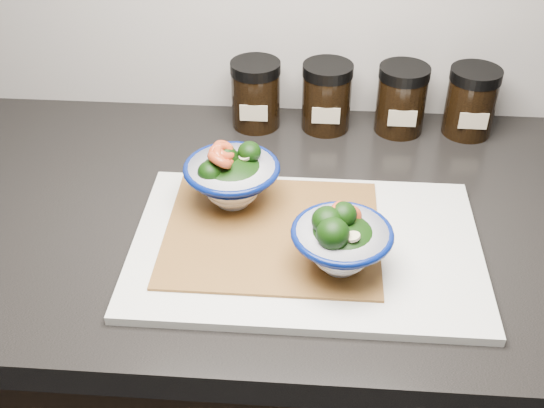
# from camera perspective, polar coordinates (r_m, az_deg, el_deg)

# --- Properties ---
(countertop) EXTENTS (3.50, 0.60, 0.04)m
(countertop) POSITION_cam_1_polar(r_m,az_deg,el_deg) (0.98, 10.37, -1.92)
(countertop) COLOR black
(countertop) RESTS_ON cabinet
(cutting_board) EXTENTS (0.45, 0.30, 0.01)m
(cutting_board) POSITION_cam_1_polar(r_m,az_deg,el_deg) (0.89, 2.86, -3.58)
(cutting_board) COLOR silver
(cutting_board) RESTS_ON countertop
(bamboo_mat) EXTENTS (0.28, 0.24, 0.00)m
(bamboo_mat) POSITION_cam_1_polar(r_m,az_deg,el_deg) (0.90, 0.00, -2.36)
(bamboo_mat) COLOR #9E652F
(bamboo_mat) RESTS_ON cutting_board
(bowl_left) EXTENTS (0.13, 0.13, 0.10)m
(bowl_left) POSITION_cam_1_polar(r_m,az_deg,el_deg) (0.93, -3.44, 2.31)
(bowl_left) COLOR white
(bowl_left) RESTS_ON bamboo_mat
(bowl_right) EXTENTS (0.12, 0.12, 0.09)m
(bowl_right) POSITION_cam_1_polar(r_m,az_deg,el_deg) (0.82, 5.77, -3.11)
(bowl_right) COLOR white
(bowl_right) RESTS_ON bamboo_mat
(spice_jar_a) EXTENTS (0.08, 0.08, 0.11)m
(spice_jar_a) POSITION_cam_1_polar(r_m,az_deg,el_deg) (1.13, -1.37, 9.18)
(spice_jar_a) COLOR black
(spice_jar_a) RESTS_ON countertop
(spice_jar_b) EXTENTS (0.08, 0.08, 0.11)m
(spice_jar_b) POSITION_cam_1_polar(r_m,az_deg,el_deg) (1.13, 4.59, 8.95)
(spice_jar_b) COLOR black
(spice_jar_b) RESTS_ON countertop
(spice_jar_c) EXTENTS (0.08, 0.08, 0.11)m
(spice_jar_c) POSITION_cam_1_polar(r_m,az_deg,el_deg) (1.14, 10.77, 8.62)
(spice_jar_c) COLOR black
(spice_jar_c) RESTS_ON countertop
(spice_jar_d) EXTENTS (0.08, 0.08, 0.11)m
(spice_jar_d) POSITION_cam_1_polar(r_m,az_deg,el_deg) (1.16, 16.32, 8.23)
(spice_jar_d) COLOR black
(spice_jar_d) RESTS_ON countertop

